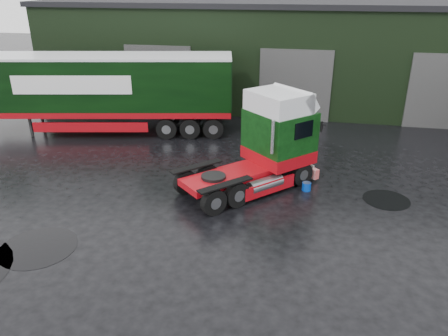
% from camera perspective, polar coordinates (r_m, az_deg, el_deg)
% --- Properties ---
extents(ground, '(100.00, 100.00, 0.00)m').
position_cam_1_polar(ground, '(13.35, -2.80, -10.99)').
color(ground, black).
extents(warehouse, '(32.40, 12.40, 6.30)m').
position_cam_1_polar(warehouse, '(30.97, 9.88, 15.08)').
color(warehouse, black).
rests_on(warehouse, ground).
extents(hero_tractor, '(5.96, 6.02, 3.69)m').
position_cam_1_polar(hero_tractor, '(16.33, 2.82, 3.06)').
color(hero_tractor, black).
rests_on(hero_tractor, ground).
extents(trailer_left, '(13.36, 5.12, 4.07)m').
position_cam_1_polar(trailer_left, '(23.70, -15.11, 9.28)').
color(trailer_left, silver).
rests_on(trailer_left, ground).
extents(wash_bucket, '(0.40, 0.40, 0.32)m').
position_cam_1_polar(wash_bucket, '(17.18, 10.72, -2.38)').
color(wash_bucket, '#0733A2').
rests_on(wash_bucket, ground).
extents(tree_back_a, '(4.40, 4.40, 9.50)m').
position_cam_1_polar(tree_back_a, '(41.67, -1.19, 19.71)').
color(tree_back_a, black).
rests_on(tree_back_a, ground).
extents(tree_back_b, '(4.40, 4.40, 7.50)m').
position_cam_1_polar(tree_back_b, '(41.47, 22.02, 16.70)').
color(tree_back_b, black).
rests_on(tree_back_b, ground).
extents(puddle_0, '(2.35, 2.35, 0.01)m').
position_cam_1_polar(puddle_0, '(14.70, -23.11, -9.52)').
color(puddle_0, black).
rests_on(puddle_0, ground).
extents(puddle_1, '(1.71, 1.71, 0.01)m').
position_cam_1_polar(puddle_1, '(17.32, 20.43, -3.91)').
color(puddle_1, black).
rests_on(puddle_1, ground).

